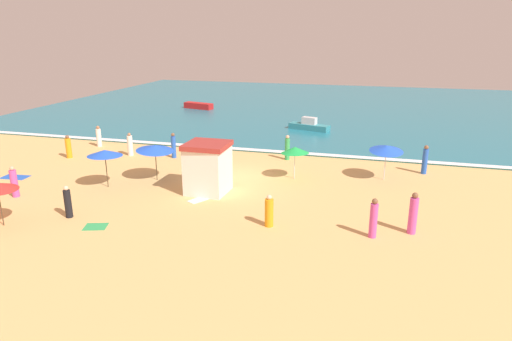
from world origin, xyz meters
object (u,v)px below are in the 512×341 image
object	(u,v)px
lifeguard_cabana	(208,167)
beach_umbrella_0	(105,153)
beachgoer_3	(425,160)
beachgoer_5	(68,203)
beach_umbrella_2	(386,148)
beach_umbrella_5	(295,150)
beachgoer_10	(68,147)
beachgoer_6	(374,219)
beachgoer_4	(14,183)
beachgoer_0	(269,212)
beachgoer_9	(130,145)
small_boat_1	(198,106)
beach_umbrella_1	(155,148)
beachgoer_7	(413,214)
beachgoer_8	(99,137)
beachgoer_1	(287,148)
beachgoer_2	(174,146)
small_boat_0	(309,126)

from	to	relation	value
lifeguard_cabana	beach_umbrella_0	xyz separation A→B (m)	(-5.90, -0.74, 0.60)
beachgoer_3	beachgoer_5	distance (m)	20.79
beach_umbrella_0	beach_umbrella_2	xyz separation A→B (m)	(15.34, 5.62, -0.08)
beach_umbrella_5	beachgoer_10	bearing A→B (deg)	178.69
beachgoer_6	beachgoer_4	bearing A→B (deg)	179.95
beachgoer_0	beachgoer_9	bearing A→B (deg)	143.50
lifeguard_cabana	beachgoer_3	size ratio (longest dim) A/B	1.53
beach_umbrella_5	beachgoer_10	distance (m)	16.28
beach_umbrella_0	beachgoer_9	world-z (taller)	beach_umbrella_0
beachgoer_0	small_boat_1	xyz separation A→B (m)	(-15.44, 29.03, -0.27)
beach_umbrella_2	beachgoer_4	bearing A→B (deg)	-156.54
lifeguard_cabana	beachgoer_3	world-z (taller)	lifeguard_cabana
small_boat_1	beach_umbrella_1	bearing A→B (deg)	-73.27
beachgoer_4	beachgoer_6	distance (m)	18.80
beachgoer_4	beachgoer_10	xyz separation A→B (m)	(-2.26, 7.49, -0.04)
beach_umbrella_0	beach_umbrella_5	world-z (taller)	beach_umbrella_0
beachgoer_7	beachgoer_8	distance (m)	24.74
beachgoer_1	beachgoer_4	distance (m)	16.89
beach_umbrella_1	beachgoer_2	world-z (taller)	beach_umbrella_1
beachgoer_1	small_boat_1	world-z (taller)	beachgoer_1
beach_umbrella_0	beachgoer_5	size ratio (longest dim) A/B	1.48
beachgoer_3	beachgoer_7	distance (m)	9.48
beach_umbrella_2	beach_umbrella_5	distance (m)	5.42
beachgoer_0	small_boat_0	world-z (taller)	beachgoer_0
beachgoer_0	beachgoer_6	xyz separation A→B (m)	(4.63, 0.07, 0.16)
beach_umbrella_0	small_boat_0	xyz separation A→B (m)	(8.78, 18.20, -1.56)
beachgoer_5	small_boat_0	xyz separation A→B (m)	(8.07, 22.59, -0.28)
beach_umbrella_1	beachgoer_10	xyz separation A→B (m)	(-8.28, 2.80, -1.23)
beachgoer_0	beachgoer_2	size ratio (longest dim) A/B	0.86
small_boat_1	beach_umbrella_2	bearing A→B (deg)	-45.08
beach_umbrella_5	beachgoer_4	world-z (taller)	beach_umbrella_5
beachgoer_6	beach_umbrella_1	bearing A→B (deg)	159.81
lifeguard_cabana	beach_umbrella_1	xyz separation A→B (m)	(-3.79, 1.21, 0.55)
beach_umbrella_0	beach_umbrella_2	size ratio (longest dim) A/B	1.03
lifeguard_cabana	beach_umbrella_2	world-z (taller)	lifeguard_cabana
beachgoer_0	beachgoer_6	size ratio (longest dim) A/B	0.85
beachgoer_0	beachgoer_9	size ratio (longest dim) A/B	0.92
beachgoer_0	small_boat_1	bearing A→B (deg)	118.01
lifeguard_cabana	beach_umbrella_2	xyz separation A→B (m)	(9.44, 4.88, 0.52)
beachgoer_1	beachgoer_3	bearing A→B (deg)	-5.50
beach_umbrella_0	beachgoer_8	world-z (taller)	beach_umbrella_0
beach_umbrella_5	beachgoer_1	world-z (taller)	beach_umbrella_5
beachgoer_8	small_boat_1	size ratio (longest dim) A/B	0.45
small_boat_1	beachgoer_7	bearing A→B (deg)	-52.25
beachgoer_0	beachgoer_2	distance (m)	13.36
beachgoer_5	small_boat_1	distance (m)	31.15
beachgoer_7	beachgoer_4	bearing A→B (deg)	-177.60
beachgoer_8	beachgoer_9	size ratio (longest dim) A/B	0.98
beachgoer_5	beachgoer_6	distance (m)	14.27
beachgoer_8	beachgoer_9	bearing A→B (deg)	-24.73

